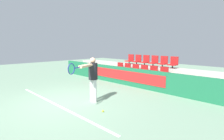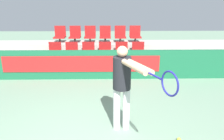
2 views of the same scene
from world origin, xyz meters
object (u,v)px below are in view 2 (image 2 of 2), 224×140
Objects in this scene: stadium_chair_10 at (120,35)px; stadium_chair_11 at (135,35)px; stadium_chair_9 at (105,35)px; tennis_ball at (179,139)px; stadium_chair_1 at (72,52)px; stadium_chair_7 at (75,35)px; stadium_chair_5 at (138,52)px; stadium_chair_0 at (55,52)px; stadium_chair_8 at (90,35)px; stadium_chair_6 at (60,35)px; stadium_chair_4 at (122,52)px; stadium_chair_2 at (88,52)px; stadium_chair_3 at (105,52)px; tennis_player at (124,81)px.

stadium_chair_10 is 0.56m from stadium_chair_11.
tennis_ball is (1.31, -4.90, -1.10)m from stadium_chair_9.
stadium_chair_7 reaches higher than stadium_chair_1.
stadium_chair_1 is at bearing 180.00° from stadium_chair_5.
stadium_chair_10 is at bearing 98.74° from tennis_ball.
stadium_chair_7 is at bearing 180.00° from stadium_chair_10.
stadium_chair_8 reaches higher than stadium_chair_0.
stadium_chair_6 is at bearing 121.34° from tennis_ball.
stadium_chair_9 is at bearing 180.00° from stadium_chair_11.
stadium_chair_6 reaches higher than stadium_chair_4.
stadium_chair_0 is at bearing 127.24° from tennis_ball.
stadium_chair_2 is at bearing -60.21° from stadium_chair_7.
tennis_player is (0.37, -3.59, 0.29)m from stadium_chair_3.
stadium_chair_5 is 2.99m from stadium_chair_6.
stadium_chair_10 reaches higher than tennis_ball.
stadium_chair_8 is 1.12m from stadium_chair_10.
stadium_chair_11 is at bearing 60.21° from stadium_chair_4.
stadium_chair_2 is 1.20m from stadium_chair_9.
stadium_chair_2 is 1.00× the size of stadium_chair_4.
stadium_chair_10 is at bearing 90.00° from stadium_chair_4.
tennis_ball is (2.99, -4.90, -1.10)m from stadium_chair_6.
stadium_chair_3 is at bearing 72.80° from tennis_player.
stadium_chair_7 reaches higher than tennis_ball.
stadium_chair_1 is 1.00× the size of stadium_chair_5.
stadium_chair_10 is (0.00, 0.97, 0.43)m from stadium_chair_4.
stadium_chair_6 is 1.67m from stadium_chair_9.
stadium_chair_1 is 2.23m from stadium_chair_5.
stadium_chair_9 is at bearing 138.87° from stadium_chair_5.
stadium_chair_9 is at bearing 0.00° from stadium_chair_8.
stadium_chair_7 is 1.00× the size of stadium_chair_10.
stadium_chair_1 is 1.00× the size of stadium_chair_9.
stadium_chair_11 is (0.56, 0.97, 0.43)m from stadium_chair_4.
stadium_chair_11 reaches higher than tennis_ball.
stadium_chair_11 reaches higher than stadium_chair_0.
stadium_chair_11 is (0.56, 0.00, 0.00)m from stadium_chair_10.
stadium_chair_7 is (-2.23, 0.97, 0.43)m from stadium_chair_5.
stadium_chair_5 is 1.54m from stadium_chair_9.
stadium_chair_8 is 1.00× the size of stadium_chair_10.
stadium_chair_1 reaches higher than tennis_ball.
stadium_chair_5 is 1.07m from stadium_chair_11.
stadium_chair_7 reaches higher than stadium_chair_2.
stadium_chair_4 is (2.23, 0.00, 0.00)m from stadium_chair_0.
stadium_chair_4 is 4.06m from tennis_ball.
stadium_chair_6 and stadium_chair_9 have the same top height.
stadium_chair_7 is at bearing 90.00° from stadium_chair_1.
tennis_player is (2.04, -4.56, -0.14)m from stadium_chair_6.
stadium_chair_3 is at bearing -60.21° from stadium_chair_8.
stadium_chair_2 is at bearing 115.46° from tennis_ball.
stadium_chair_2 is (0.56, 0.00, 0.00)m from stadium_chair_1.
stadium_chair_1 is at bearing 89.42° from tennis_player.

